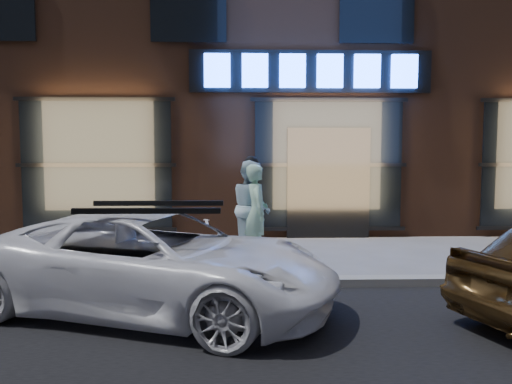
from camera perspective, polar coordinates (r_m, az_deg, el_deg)
ground at (r=7.37m, az=13.44°, el=-10.34°), size 90.00×90.00×0.00m
curb at (r=7.35m, az=13.45°, el=-9.89°), size 60.00×0.25×0.12m
storefront_building at (r=15.32m, az=5.72°, el=16.92°), size 30.20×8.28×10.30m
man_bowtie at (r=8.69m, az=0.07°, el=-2.31°), size 0.48×0.66×1.67m
man_cap at (r=9.24m, az=-0.54°, el=-1.70°), size 0.81×0.96×1.73m
white_suv at (r=6.01m, az=-11.57°, el=-7.84°), size 4.74×3.30×1.20m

